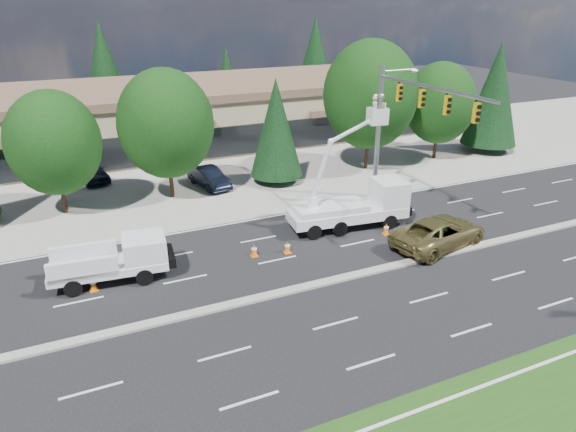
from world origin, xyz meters
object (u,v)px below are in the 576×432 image
bucket_truck (357,200)px  utility_pickup (118,263)px  signal_mast (399,117)px  minivan (439,232)px

bucket_truck → utility_pickup: bearing=-170.2°
bucket_truck → signal_mast: bearing=30.7°
utility_pickup → bucket_truck: bearing=8.6°
signal_mast → minivan: size_ratio=1.70×
signal_mast → bucket_truck: (-3.85, -1.71, -4.36)m
signal_mast → bucket_truck: bearing=-156.0°
signal_mast → minivan: bearing=-100.0°
bucket_truck → minivan: (2.79, -4.28, -0.86)m
signal_mast → minivan: 8.02m
utility_pickup → bucket_truck: 14.21m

